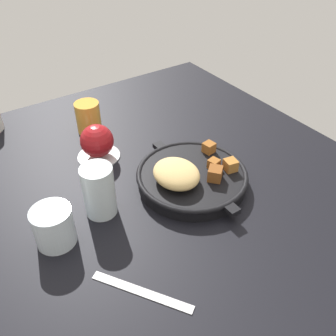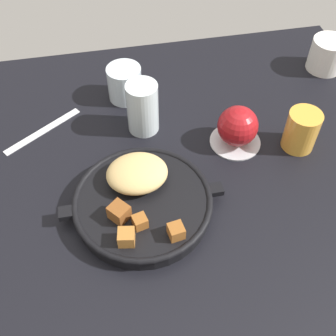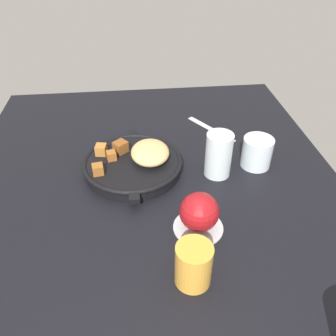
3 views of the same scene
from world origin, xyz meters
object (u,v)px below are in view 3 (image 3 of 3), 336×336
red_apple (199,212)px  juice_glass_amber (194,265)px  butter_knife (211,129)px  water_glass_short (257,152)px  water_glass_tall (219,155)px  cast_iron_skillet (135,162)px

red_apple → juice_glass_amber: (12.24, -3.20, -0.45)cm
butter_knife → juice_glass_amber: bearing=-49.5°
water_glass_short → butter_knife: bearing=-157.8°
water_glass_tall → butter_knife: bearing=172.0°
red_apple → water_glass_tall: 19.59cm
butter_knife → juice_glass_amber: 53.40cm
butter_knife → water_glass_tall: water_glass_tall is taller
water_glass_short → cast_iron_skillet: bearing=-91.9°
juice_glass_amber → water_glass_short: bearing=146.3°
juice_glass_amber → cast_iron_skillet: bearing=-164.6°
water_glass_tall → water_glass_short: bearing=103.0°
cast_iron_skillet → water_glass_tall: water_glass_tall is taller
water_glass_tall → water_glass_short: (-2.45, 10.64, -1.74)cm
water_glass_tall → juice_glass_amber: size_ratio=1.33×
cast_iron_skillet → water_glass_tall: (3.49, 20.35, 3.25)cm
butter_knife → water_glass_tall: (21.22, -2.98, 5.48)cm
juice_glass_amber → butter_knife: bearing=164.7°
cast_iron_skillet → juice_glass_amber: size_ratio=3.46×
juice_glass_amber → water_glass_tall: bearing=159.7°
red_apple → water_glass_short: 27.55cm
cast_iron_skillet → red_apple: (21.38, 12.44, 2.28)cm
water_glass_short → juice_glass_amber: bearing=-33.7°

